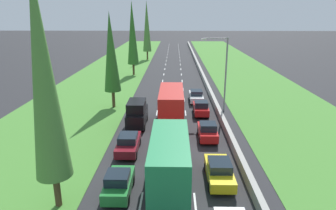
# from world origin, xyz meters

# --- Properties ---
(ground_plane) EXTENTS (300.00, 300.00, 0.00)m
(ground_plane) POSITION_xyz_m (0.00, 60.00, 0.00)
(ground_plane) COLOR #28282B
(ground_plane) RESTS_ON ground
(grass_verge_left) EXTENTS (14.00, 140.00, 0.04)m
(grass_verge_left) POSITION_xyz_m (-12.65, 60.00, 0.02)
(grass_verge_left) COLOR #478433
(grass_verge_left) RESTS_ON ground
(grass_verge_right) EXTENTS (14.00, 140.00, 0.04)m
(grass_verge_right) POSITION_xyz_m (14.35, 60.00, 0.02)
(grass_verge_right) COLOR #478433
(grass_verge_right) RESTS_ON ground
(median_barrier) EXTENTS (0.44, 120.00, 0.85)m
(median_barrier) POSITION_xyz_m (5.70, 60.00, 0.42)
(median_barrier) COLOR #9E9B93
(median_barrier) RESTS_ON ground
(lane_markings) EXTENTS (3.64, 116.00, 0.01)m
(lane_markings) POSITION_xyz_m (0.00, 60.00, 0.01)
(lane_markings) COLOR white
(lane_markings) RESTS_ON ground
(green_box_truck_centre_lane) EXTENTS (2.46, 9.40, 4.18)m
(green_box_truck_centre_lane) POSITION_xyz_m (0.08, 16.45, 2.18)
(green_box_truck_centre_lane) COLOR black
(green_box_truck_centre_lane) RESTS_ON ground
(green_hatchback_left_lane) EXTENTS (1.74, 3.90, 1.72)m
(green_hatchback_left_lane) POSITION_xyz_m (-3.32, 15.75, 0.84)
(green_hatchback_left_lane) COLOR #237A33
(green_hatchback_left_lane) RESTS_ON ground
(red_box_truck_centre_lane) EXTENTS (2.46, 9.40, 4.18)m
(red_box_truck_centre_lane) POSITION_xyz_m (0.06, 28.83, 2.18)
(red_box_truck_centre_lane) COLOR black
(red_box_truck_centre_lane) RESTS_ON ground
(maroon_sedan_left_lane) EXTENTS (1.82, 4.50, 1.64)m
(maroon_sedan_left_lane) POSITION_xyz_m (-3.63, 22.26, 0.81)
(maroon_sedan_left_lane) COLOR maroon
(maroon_sedan_left_lane) RESTS_ON ground
(yellow_sedan_right_lane) EXTENTS (1.82, 4.50, 1.64)m
(yellow_sedan_right_lane) POSITION_xyz_m (3.63, 17.58, 0.81)
(yellow_sedan_right_lane) COLOR yellow
(yellow_sedan_right_lane) RESTS_ON ground
(red_hatchback_right_lane) EXTENTS (1.74, 3.90, 1.72)m
(red_hatchback_right_lane) POSITION_xyz_m (3.58, 25.14, 0.84)
(red_hatchback_right_lane) COLOR red
(red_hatchback_right_lane) RESTS_ON ground
(red_hatchback_right_lane_fourth) EXTENTS (1.74, 3.90, 1.72)m
(red_hatchback_right_lane_fourth) POSITION_xyz_m (3.55, 32.45, 0.84)
(red_hatchback_right_lane_fourth) COLOR red
(red_hatchback_right_lane_fourth) RESTS_ON ground
(black_van_left_lane) EXTENTS (1.96, 4.90, 2.82)m
(black_van_left_lane) POSITION_xyz_m (-3.63, 28.65, 1.40)
(black_van_left_lane) COLOR black
(black_van_left_lane) RESTS_ON ground
(white_sedan_right_lane) EXTENTS (1.82, 4.50, 1.64)m
(white_sedan_right_lane) POSITION_xyz_m (3.36, 38.01, 0.81)
(white_sedan_right_lane) COLOR white
(white_sedan_right_lane) RESTS_ON ground
(silver_sedan_centre_lane) EXTENTS (1.82, 4.50, 1.64)m
(silver_sedan_centre_lane) POSITION_xyz_m (-0.03, 38.65, 0.81)
(silver_sedan_centre_lane) COLOR silver
(silver_sedan_centre_lane) RESTS_ON ground
(poplar_tree_nearest) EXTENTS (2.17, 2.17, 14.69)m
(poplar_tree_nearest) POSITION_xyz_m (-6.91, 14.42, 8.40)
(poplar_tree_nearest) COLOR #4C3823
(poplar_tree_nearest) RESTS_ON ground
(poplar_tree_second) EXTENTS (2.10, 2.10, 11.98)m
(poplar_tree_second) POSITION_xyz_m (-7.47, 35.26, 7.04)
(poplar_tree_second) COLOR #4C3823
(poplar_tree_second) RESTS_ON ground
(poplar_tree_third) EXTENTS (2.15, 2.15, 14.01)m
(poplar_tree_third) POSITION_xyz_m (-7.65, 56.36, 8.06)
(poplar_tree_third) COLOR #4C3823
(poplar_tree_third) RESTS_ON ground
(poplar_tree_fourth) EXTENTS (2.17, 2.17, 14.80)m
(poplar_tree_fourth) POSITION_xyz_m (-6.72, 76.66, 8.46)
(poplar_tree_fourth) COLOR #4C3823
(poplar_tree_fourth) RESTS_ON ground
(street_light_mast) EXTENTS (3.20, 0.28, 9.00)m
(street_light_mast) POSITION_xyz_m (6.23, 34.14, 5.23)
(street_light_mast) COLOR gray
(street_light_mast) RESTS_ON ground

